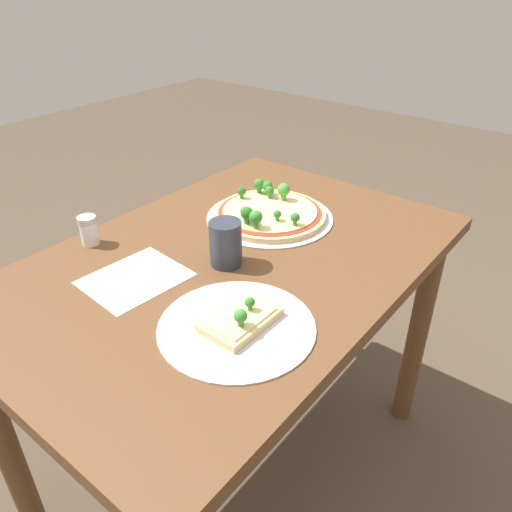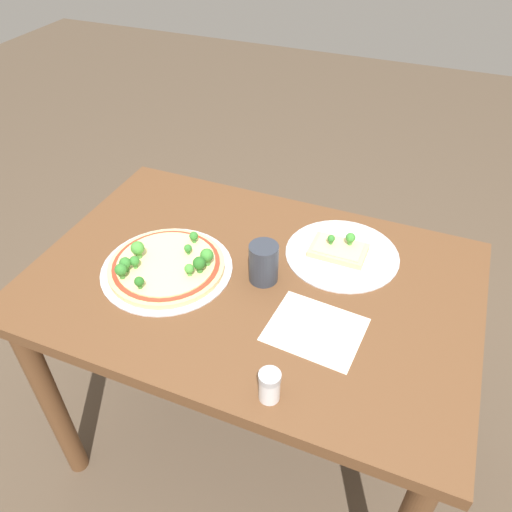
% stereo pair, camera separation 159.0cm
% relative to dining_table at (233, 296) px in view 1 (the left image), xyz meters
% --- Properties ---
extents(ground_plane, '(8.00, 8.00, 0.00)m').
position_rel_dining_table_xyz_m(ground_plane, '(0.00, 0.00, -0.64)').
color(ground_plane, brown).
extents(dining_table, '(1.12, 0.75, 0.75)m').
position_rel_dining_table_xyz_m(dining_table, '(0.00, 0.00, 0.00)').
color(dining_table, brown).
rests_on(dining_table, ground_plane).
extents(pizza_tray_whole, '(0.34, 0.34, 0.07)m').
position_rel_dining_table_xyz_m(pizza_tray_whole, '(0.22, 0.05, 0.13)').
color(pizza_tray_whole, silver).
rests_on(pizza_tray_whole, dining_table).
extents(pizza_tray_slice, '(0.30, 0.30, 0.06)m').
position_rel_dining_table_xyz_m(pizza_tray_slice, '(-0.18, -0.18, 0.12)').
color(pizza_tray_slice, silver).
rests_on(pizza_tray_slice, dining_table).
extents(drinking_cup, '(0.07, 0.07, 0.11)m').
position_rel_dining_table_xyz_m(drinking_cup, '(-0.03, -0.01, 0.17)').
color(drinking_cup, '#2D333D').
rests_on(drinking_cup, dining_table).
extents(condiment_shaker, '(0.04, 0.04, 0.07)m').
position_rel_dining_table_xyz_m(condiment_shaker, '(-0.17, 0.31, 0.15)').
color(condiment_shaker, silver).
rests_on(condiment_shaker, dining_table).
extents(paper_menu, '(0.22, 0.19, 0.00)m').
position_rel_dining_table_xyz_m(paper_menu, '(-0.20, 0.11, 0.11)').
color(paper_menu, silver).
rests_on(paper_menu, dining_table).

